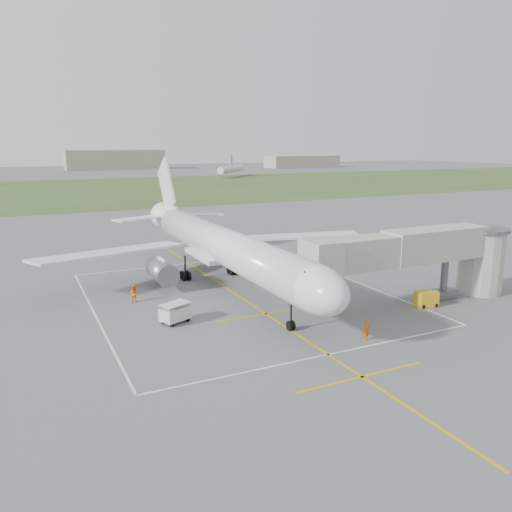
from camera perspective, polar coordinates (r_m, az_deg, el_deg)
name	(u,v)px	position (r m, az deg, el deg)	size (l,w,h in m)	color
ground	(224,286)	(54.19, -3.66, -3.49)	(700.00, 700.00, 0.00)	#58585A
grass_strip	(78,191)	(179.97, -19.68, 7.06)	(700.00, 120.00, 0.02)	#3A4D22
apron_markings	(247,301)	(49.08, -1.07, -5.18)	(28.20, 60.00, 0.01)	#BF9D0B
airliner	(221,245)	(53.83, -4.02, 1.21)	(38.93, 46.75, 13.52)	silver
jet_bridge	(429,254)	(50.58, 19.14, 0.20)	(23.40, 5.00, 7.20)	#9B948C
gpu_unit	(426,299)	(50.00, 18.88, -4.67)	(2.15, 1.66, 1.48)	gold
baggage_cart	(175,313)	(43.61, -9.20, -6.42)	(2.90, 2.38, 1.74)	silver
ramp_worker_nose	(367,329)	(40.32, 12.55, -8.18)	(0.65, 0.42, 1.77)	#E75C07
ramp_worker_wing	(134,293)	(50.14, -13.81, -4.17)	(0.82, 0.64, 1.69)	orange
distant_hangars	(18,163)	(313.64, -25.60, 9.56)	(345.00, 49.00, 12.00)	gray
distant_aircraft	(74,174)	(214.89, -20.12, 8.77)	(165.57, 56.18, 8.85)	silver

